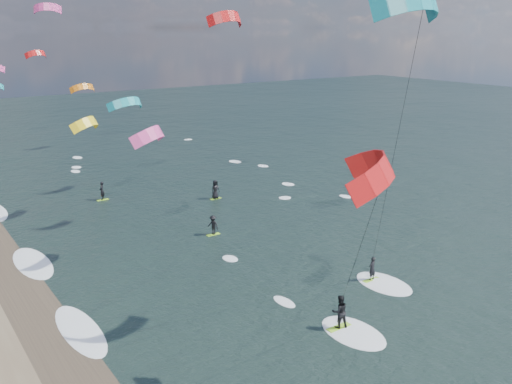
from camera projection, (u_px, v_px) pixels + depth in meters
kitesurfer_near_a at (413, 77)px, 27.75m from camera, size 7.57×8.29×17.92m
kitesurfer_near_b at (373, 223)px, 24.24m from camera, size 7.16×9.44×12.06m
far_kitesurfers at (189, 202)px, 50.54m from camera, size 10.23×15.10×1.85m
bg_kite_field at (55, 72)px, 65.35m from camera, size 13.67×71.86×11.64m
shoreline_surf at (76, 334)px, 30.57m from camera, size 2.40×79.40×0.11m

